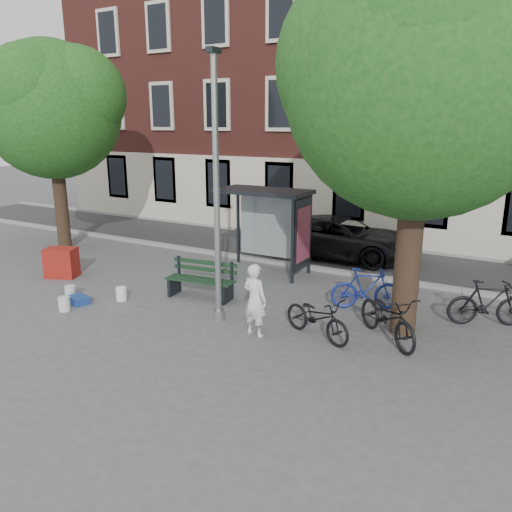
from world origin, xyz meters
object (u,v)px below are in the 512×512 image
at_px(bench, 201,281).
at_px(bike_c, 388,317).
at_px(painter, 255,300).
at_px(car_dark, 341,237).
at_px(lamppost, 217,205).
at_px(red_stand, 61,263).
at_px(bus_shelter, 276,213).
at_px(bike_b, 366,289).
at_px(notice_sign, 406,258).
at_px(bike_a, 317,317).
at_px(bike_d, 488,303).

bearing_deg(bench, bike_c, -10.83).
bearing_deg(painter, car_dark, -74.97).
xyz_separation_m(lamppost, red_stand, (-6.10, 0.47, -2.33)).
relative_size(bus_shelter, bench, 1.47).
bearing_deg(bike_c, bike_b, 73.70).
xyz_separation_m(bike_b, notice_sign, (1.03, -0.50, 1.05)).
height_order(bike_a, notice_sign, notice_sign).
distance_m(bus_shelter, car_dark, 3.23).
xyz_separation_m(bike_c, red_stand, (-9.93, -0.33, -0.10)).
height_order(bus_shelter, bike_b, bus_shelter).
bearing_deg(bike_c, lamppost, 144.35).
relative_size(painter, red_stand, 1.83).
relative_size(lamppost, bike_d, 3.36).
bearing_deg(lamppost, bike_b, 40.97).
distance_m(painter, bike_b, 3.26).
height_order(painter, car_dark, painter).
bearing_deg(bike_c, bike_d, 1.12).
xyz_separation_m(car_dark, notice_sign, (3.38, -4.94, 0.88)).
height_order(lamppost, bus_shelter, lamppost).
bearing_deg(bike_a, bike_c, -45.74).
relative_size(lamppost, bus_shelter, 2.14).
height_order(bike_b, car_dark, car_dark).
xyz_separation_m(bike_a, bike_b, (0.37, 2.26, 0.06)).
xyz_separation_m(bus_shelter, bike_c, (4.44, -3.31, -1.37)).
bearing_deg(bus_shelter, painter, -67.93).
distance_m(painter, bike_d, 5.43).
height_order(painter, bike_c, painter).
relative_size(bench, bike_d, 1.07).
height_order(red_stand, notice_sign, notice_sign).
bearing_deg(bike_b, car_dark, 1.96).
bearing_deg(notice_sign, red_stand, -167.64).
relative_size(bus_shelter, car_dark, 0.56).
distance_m(painter, bike_a, 1.41).
xyz_separation_m(painter, car_dark, (-0.72, 7.25, -0.11)).
relative_size(car_dark, notice_sign, 2.40).
height_order(lamppost, painter, lamppost).
relative_size(bike_c, bike_d, 1.16).
bearing_deg(bike_a, bench, 97.14).
bearing_deg(bike_b, painter, 124.06).
bearing_deg(bike_d, bike_c, 113.55).
xyz_separation_m(bike_c, bike_d, (1.77, 2.01, -0.01)).
height_order(painter, red_stand, painter).
height_order(bike_a, red_stand, bike_a).
height_order(bench, notice_sign, notice_sign).
bearing_deg(bike_c, bench, 129.42).
height_order(bike_c, car_dark, car_dark).
height_order(bike_c, bike_d, bike_c).
height_order(bike_c, red_stand, bike_c).
distance_m(lamppost, bike_c, 4.50).
height_order(bus_shelter, car_dark, bus_shelter).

